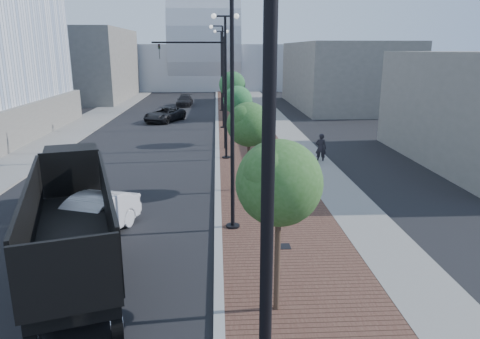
{
  "coord_description": "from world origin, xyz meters",
  "views": [
    {
      "loc": [
        0.02,
        -6.94,
        7.13
      ],
      "look_at": [
        1.0,
        12.0,
        2.0
      ],
      "focal_mm": 33.29,
      "sensor_mm": 36.0,
      "label": 1
    }
  ],
  "objects_px": {
    "dump_truck": "(73,201)",
    "white_sedan": "(89,219)",
    "dark_car_mid": "(165,114)",
    "pedestrian": "(321,148)"
  },
  "relations": [
    {
      "from": "dump_truck",
      "to": "pedestrian",
      "type": "xyz_separation_m",
      "value": [
        12.4,
        10.94,
        -0.38
      ]
    },
    {
      "from": "white_sedan",
      "to": "pedestrian",
      "type": "height_order",
      "value": "pedestrian"
    },
    {
      "from": "dump_truck",
      "to": "white_sedan",
      "type": "bearing_deg",
      "value": -56.58
    },
    {
      "from": "dark_car_mid",
      "to": "white_sedan",
      "type": "bearing_deg",
      "value": -65.03
    },
    {
      "from": "white_sedan",
      "to": "dark_car_mid",
      "type": "distance_m",
      "value": 29.27
    },
    {
      "from": "white_sedan",
      "to": "pedestrian",
      "type": "bearing_deg",
      "value": 63.86
    },
    {
      "from": "dump_truck",
      "to": "dark_car_mid",
      "type": "height_order",
      "value": "dump_truck"
    },
    {
      "from": "dump_truck",
      "to": "white_sedan",
      "type": "height_order",
      "value": "dump_truck"
    },
    {
      "from": "dump_truck",
      "to": "white_sedan",
      "type": "xyz_separation_m",
      "value": [
        0.75,
        -0.63,
        -0.52
      ]
    },
    {
      "from": "white_sedan",
      "to": "dark_car_mid",
      "type": "bearing_deg",
      "value": 109.78
    }
  ]
}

